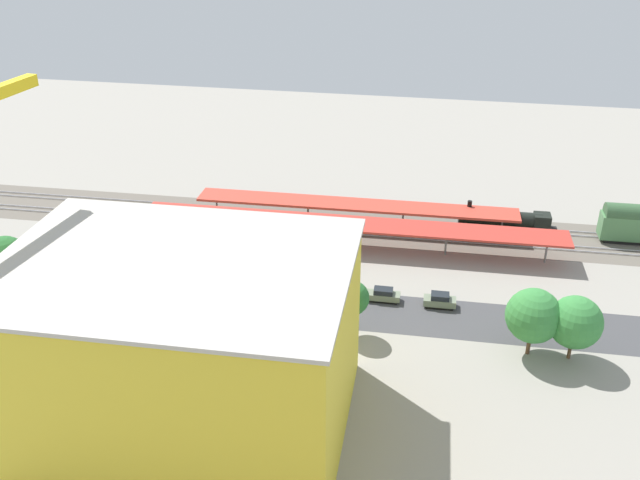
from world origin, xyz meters
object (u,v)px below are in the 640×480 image
(parked_car_1, at_px, (383,295))
(street_tree_0, at_px, (575,322))
(parked_car_0, at_px, (440,301))
(box_truck_0, at_px, (195,304))
(platform_canopy_near, at_px, (350,224))
(parked_car_7, at_px, (96,266))
(parked_car_6, at_px, (146,271))
(parked_car_3, at_px, (282,287))
(platform_canopy_far, at_px, (355,205))
(box_truck_1, at_px, (192,307))
(construction_building, at_px, (181,348))
(street_tree_2, at_px, (352,298))
(box_truck_2, at_px, (195,313))
(locomotive, at_px, (508,222))
(parked_car_2, at_px, (335,291))
(traffic_light, at_px, (321,296))
(street_tree_3, at_px, (5,259))
(parked_car_5, at_px, (188,278))
(parked_car_4, at_px, (239,281))
(street_tree_1, at_px, (533,316))

(parked_car_1, relative_size, street_tree_0, 0.56)
(parked_car_0, bearing_deg, box_truck_0, 14.46)
(platform_canopy_near, relative_size, parked_car_7, 15.18)
(parked_car_0, height_order, parked_car_6, parked_car_0)
(parked_car_0, relative_size, parked_car_3, 1.04)
(platform_canopy_far, height_order, box_truck_1, platform_canopy_far)
(parked_car_0, xyz_separation_m, construction_building, (24.42, 26.54, 8.16))
(parked_car_6, xyz_separation_m, box_truck_1, (-10.21, 9.17, 1.07))
(box_truck_0, bearing_deg, platform_canopy_near, -126.65)
(box_truck_1, relative_size, street_tree_2, 1.21)
(box_truck_2, bearing_deg, locomotive, -139.27)
(parked_car_2, bearing_deg, street_tree_0, 163.61)
(parked_car_2, xyz_separation_m, box_truck_0, (16.66, 7.83, 0.84))
(traffic_light, bearing_deg, box_truck_2, 8.66)
(street_tree_2, xyz_separation_m, street_tree_3, (44.88, 0.31, 0.93))
(street_tree_2, bearing_deg, parked_car_6, -15.95)
(box_truck_1, bearing_deg, parked_car_5, -66.24)
(parked_car_4, relative_size, parked_car_6, 0.95)
(locomotive, height_order, street_tree_1, street_tree_1)
(parked_car_0, height_order, traffic_light, traffic_light)
(street_tree_0, relative_size, traffic_light, 1.17)
(box_truck_1, bearing_deg, construction_building, 108.58)
(platform_canopy_near, height_order, locomotive, locomotive)
(box_truck_1, height_order, street_tree_2, street_tree_2)
(box_truck_1, bearing_deg, platform_canopy_near, -125.62)
(parked_car_2, xyz_separation_m, construction_building, (10.73, 26.55, 8.21))
(parked_car_2, height_order, box_truck_1, box_truck_1)
(street_tree_1, bearing_deg, parked_car_2, -19.16)
(parked_car_6, xyz_separation_m, parked_car_7, (7.53, -0.02, 0.07))
(platform_canopy_near, relative_size, box_truck_2, 7.68)
(parked_car_5, bearing_deg, platform_canopy_far, -132.28)
(street_tree_0, bearing_deg, parked_car_6, -9.05)
(platform_canopy_near, bearing_deg, box_truck_2, 56.81)
(construction_building, height_order, box_truck_1, construction_building)
(parked_car_3, relative_size, parked_car_6, 0.94)
(platform_canopy_near, distance_m, parked_car_1, 15.93)
(locomotive, xyz_separation_m, box_truck_1, (40.23, 32.94, 0.10))
(platform_canopy_near, height_order, parked_car_7, platform_canopy_near)
(parked_car_2, relative_size, box_truck_2, 0.49)
(box_truck_1, bearing_deg, box_truck_2, 124.07)
(street_tree_0, height_order, traffic_light, street_tree_0)
(parked_car_3, relative_size, parked_car_5, 0.90)
(platform_canopy_far, height_order, street_tree_0, street_tree_0)
(box_truck_0, bearing_deg, box_truck_1, 86.83)
(locomotive, bearing_deg, parked_car_4, 33.14)
(parked_car_4, bearing_deg, locomotive, -146.86)
(construction_building, xyz_separation_m, box_truck_0, (5.93, -18.72, -7.37))
(box_truck_2, bearing_deg, traffic_light, -171.34)
(platform_canopy_near, distance_m, street_tree_1, 33.29)
(locomotive, distance_m, street_tree_1, 32.76)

